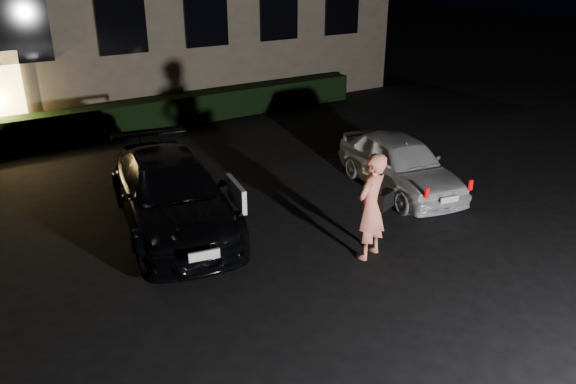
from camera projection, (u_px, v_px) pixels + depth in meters
ground at (374, 302)px, 8.37m from camera, size 80.00×80.00×0.00m
hedge at (136, 116)px, 16.31m from camera, size 15.00×0.70×0.85m
sedan at (172, 193)px, 10.48m from camera, size 2.66×4.85×1.33m
hatch at (400, 163)px, 12.14m from camera, size 2.06×3.76×1.21m
man at (371, 206)px, 9.30m from camera, size 0.86×0.65×1.86m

